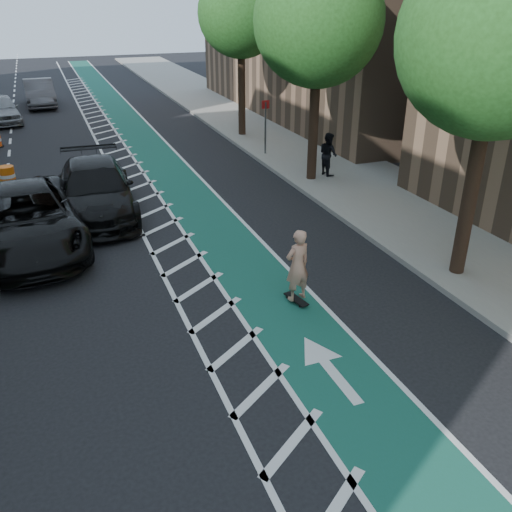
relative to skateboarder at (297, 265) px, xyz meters
name	(u,v)px	position (x,y,z in m)	size (l,w,h in m)	color
ground	(151,328)	(-3.46, 0.14, -0.98)	(120.00, 120.00, 0.00)	black
bike_lane	(176,181)	(-0.46, 10.14, -0.98)	(2.00, 90.00, 0.01)	#17533A
buffer_strip	(138,185)	(-1.96, 10.14, -0.98)	(1.40, 90.00, 0.01)	silver
sidewalk_right	(323,162)	(6.04, 10.14, -0.91)	(5.00, 90.00, 0.15)	gray
curb_right	(271,168)	(3.59, 10.14, -0.90)	(0.12, 90.00, 0.16)	gray
tree_r_b	(484,37)	(4.44, 0.14, 4.79)	(4.20, 4.20, 7.90)	#382619
tree_r_c	(318,21)	(4.44, 8.14, 4.79)	(4.20, 4.20, 7.90)	#382619
tree_r_d	(240,14)	(4.44, 16.14, 4.79)	(4.20, 4.20, 7.90)	#382619
sign_post	(265,127)	(4.14, 12.14, 0.37)	(0.35, 0.08, 2.47)	#4C4C4C
skateboard	(296,299)	(0.00, 0.00, -0.90)	(0.36, 0.78, 0.10)	black
skateboarder	(297,265)	(0.00, 0.00, 0.00)	(0.64, 0.42, 1.77)	tan
suv_near	(25,219)	(-5.86, 5.61, -0.11)	(2.90, 6.28, 1.75)	black
suv_far	(96,190)	(-3.70, 7.64, -0.14)	(2.36, 5.79, 1.68)	black
car_silver	(1,109)	(-7.08, 24.08, -0.23)	(1.79, 4.46, 1.52)	gray
car_grey	(40,93)	(-4.91, 28.75, -0.15)	(1.76, 5.04, 1.66)	#535257
pedestrian	(328,154)	(5.24, 8.32, 0.00)	(0.81, 0.63, 1.66)	black
barrel_b	(8,180)	(-6.51, 11.13, -0.53)	(0.70, 0.70, 0.96)	orange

